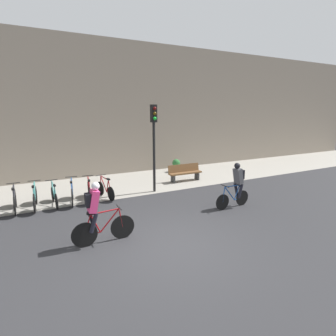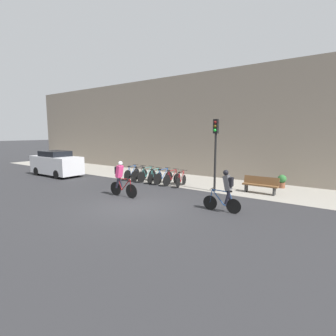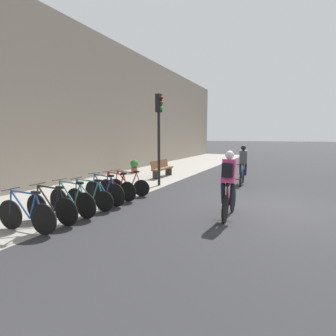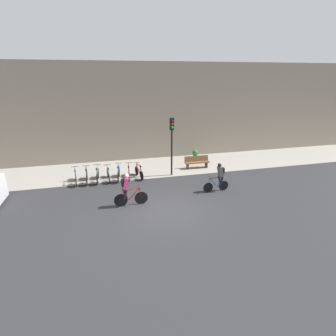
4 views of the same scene
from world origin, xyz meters
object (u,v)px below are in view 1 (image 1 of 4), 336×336
object	(u,v)px
parked_bike_2	(35,198)
bench	(185,172)
parked_bike_1	(15,200)
parked_bike_3	(54,196)
cyclist_pink	(97,212)
potted_plant	(176,165)
parked_bike_5	(89,191)
traffic_light_pole	(154,133)
parked_bike_4	(72,193)
cyclist_grey	(237,183)
parked_bike_6	(106,189)

from	to	relation	value
parked_bike_2	bench	distance (m)	7.16
parked_bike_1	parked_bike_3	xyz separation A→B (m)	(1.35, -0.00, -0.03)
cyclist_pink	parked_bike_3	world-z (taller)	cyclist_pink
potted_plant	parked_bike_5	bearing A→B (deg)	-152.23
parked_bike_1	bench	bearing A→B (deg)	6.50
parked_bike_1	parked_bike_2	bearing A→B (deg)	-0.03
parked_bike_5	traffic_light_pole	bearing A→B (deg)	-2.01
parked_bike_1	cyclist_pink	bearing A→B (deg)	-60.12
parked_bike_3	parked_bike_4	world-z (taller)	parked_bike_4
cyclist_grey	bench	distance (m)	4.23
parked_bike_3	parked_bike_2	bearing A→B (deg)	179.86
cyclist_pink	parked_bike_6	world-z (taller)	cyclist_pink
parked_bike_4	parked_bike_6	world-z (taller)	parked_bike_4
parked_bike_2	potted_plant	distance (m)	8.30
parked_bike_3	parked_bike_5	world-z (taller)	parked_bike_5
parked_bike_3	potted_plant	xyz separation A→B (m)	(7.06, 3.01, 0.06)
cyclist_grey	parked_bike_6	distance (m)	5.43
parked_bike_6	traffic_light_pole	world-z (taller)	traffic_light_pole
cyclist_pink	potted_plant	bearing A→B (deg)	48.16
cyclist_grey	parked_bike_4	world-z (taller)	cyclist_grey
cyclist_pink	parked_bike_5	world-z (taller)	cyclist_pink
parked_bike_6	potted_plant	size ratio (longest dim) A/B	2.04
parked_bike_1	cyclist_grey	bearing A→B (deg)	-23.49
parked_bike_2	parked_bike_6	distance (m)	2.69
parked_bike_4	parked_bike_5	distance (m)	0.67
parked_bike_4	cyclist_grey	bearing A→B (deg)	-30.57
cyclist_grey	parked_bike_3	size ratio (longest dim) A/B	1.06
cyclist_grey	parked_bike_3	distance (m)	7.13
cyclist_pink	traffic_light_pole	size ratio (longest dim) A/B	0.46
parked_bike_4	bench	world-z (taller)	parked_bike_4
parked_bike_1	potted_plant	distance (m)	8.93
parked_bike_2	traffic_light_pole	world-z (taller)	traffic_light_pole
potted_plant	traffic_light_pole	bearing A→B (deg)	-132.03
parked_bike_3	parked_bike_6	distance (m)	2.02
parked_bike_1	traffic_light_pole	distance (m)	6.05
cyclist_pink	parked_bike_1	world-z (taller)	cyclist_pink
parked_bike_3	parked_bike_4	distance (m)	0.67
parked_bike_5	potted_plant	xyz separation A→B (m)	(5.71, 3.01, 0.04)
parked_bike_5	bench	size ratio (longest dim) A/B	0.89
parked_bike_1	parked_bike_6	bearing A→B (deg)	-0.02
parked_bike_3	parked_bike_6	world-z (taller)	parked_bike_3
cyclist_pink	parked_bike_4	xyz separation A→B (m)	(-0.21, 3.88, -0.53)
cyclist_pink	bench	xyz separation A→B (m)	(5.55, 4.77, -0.47)
cyclist_pink	parked_bike_3	bearing A→B (deg)	102.84
traffic_light_pole	parked_bike_1	bearing A→B (deg)	178.96
cyclist_pink	potted_plant	xyz separation A→B (m)	(6.17, 6.89, -0.51)
parked_bike_4	potted_plant	world-z (taller)	parked_bike_4
parked_bike_4	traffic_light_pole	size ratio (longest dim) A/B	0.44
cyclist_pink	potted_plant	world-z (taller)	cyclist_pink
parked_bike_4	bench	distance (m)	5.83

